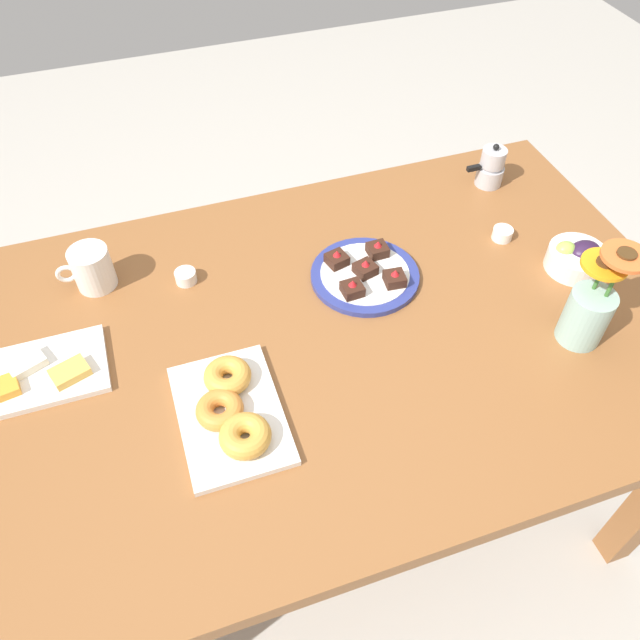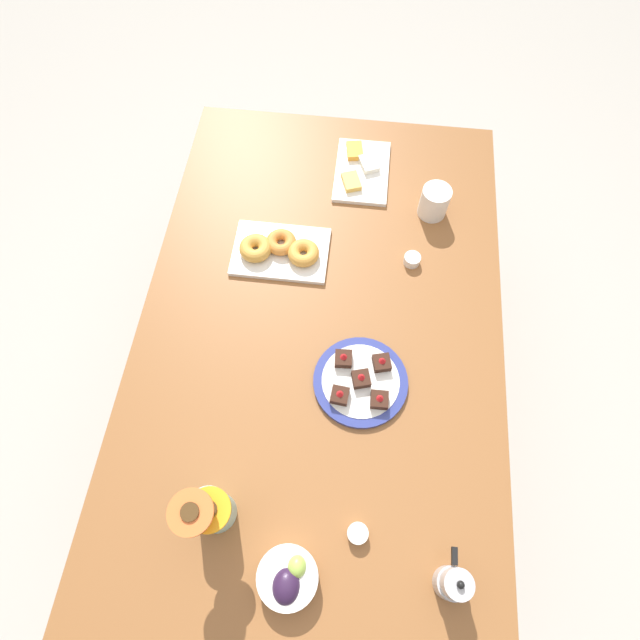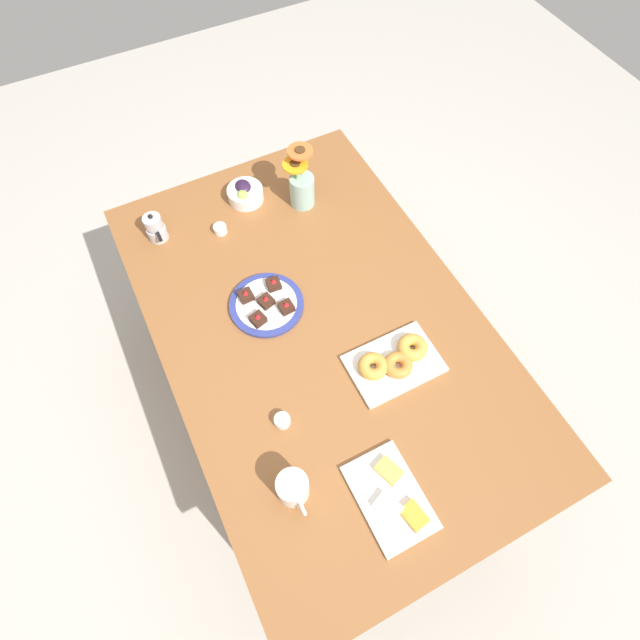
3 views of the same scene
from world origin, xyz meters
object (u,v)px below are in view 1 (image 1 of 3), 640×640
Objects in this scene: dining_table at (320,358)px; jam_cup_honey at (186,276)px; coffee_mug at (92,268)px; dessert_plate at (365,274)px; cheese_platter at (38,374)px; moka_pot at (491,168)px; grape_bowl at (576,257)px; flower_vase at (589,310)px; croissant_platter at (231,411)px; jam_cup_berry at (502,233)px.

jam_cup_honey is (0.24, -0.24, 0.10)m from dining_table.
coffee_mug reaches higher than dessert_plate.
cheese_platter is (0.56, -0.07, 0.10)m from dining_table.
moka_pot is at bearing -149.19° from dining_table.
coffee_mug is 0.47× the size of cheese_platter.
grape_bowl is 0.56× the size of flower_vase.
flower_vase is at bearing 58.75° from grape_bowl.
croissant_platter is at bearing 92.05° from jam_cup_honey.
flower_vase is at bearing 177.04° from croissant_platter.
moka_pot is (-0.59, -0.35, 0.13)m from dining_table.
dining_table is 5.71× the size of croissant_platter.
flower_vase is at bearing 160.26° from dining_table.
flower_vase is at bearing 81.22° from moka_pot.
grape_bowl is 2.78× the size of jam_cup_honey.
jam_cup_berry is at bearing 69.87° from moka_pot.
grape_bowl is 0.54× the size of dessert_plate.
croissant_platter is (0.84, 0.15, -0.01)m from grape_bowl.
flower_vase is (0.01, 0.33, 0.07)m from jam_cup_berry.
croissant_platter is 5.83× the size of jam_cup_berry.
dining_table is 0.54m from jam_cup_berry.
dining_table is 6.15× the size of cheese_platter.
flower_vase is (-0.73, 0.04, 0.06)m from croissant_platter.
jam_cup_berry is (-0.51, -0.14, 0.10)m from dining_table.
moka_pot reaches higher than dessert_plate.
cheese_platter is 1.06× the size of dessert_plate.
flower_vase reaches higher than cheese_platter.
flower_vase reaches higher than grape_bowl.
moka_pot reaches higher than jam_cup_honey.
coffee_mug is at bearing -120.40° from cheese_platter.
coffee_mug is at bearing 3.01° from moka_pot.
croissant_platter is 2.35× the size of moka_pot.
dessert_plate is 2.07× the size of moka_pot.
cheese_platter is at bearing -7.00° from dining_table.
cheese_platter is (0.13, 0.23, -0.04)m from coffee_mug.
moka_pot is (-0.08, -0.53, -0.03)m from flower_vase.
croissant_platter is 1.18× the size of flower_vase.
jam_cup_honey is at bearing -17.26° from dessert_plate.
grape_bowl is 0.49m from dessert_plate.
flower_vase is (-0.51, 0.18, 0.17)m from dining_table.
jam_cup_honey is 0.83m from moka_pot.
flower_vase reaches higher than jam_cup_berry.
jam_cup_honey is 0.76m from jam_cup_berry.
grape_bowl is 1.18m from cheese_platter.
coffee_mug reaches higher than jam_cup_honey.
croissant_platter is at bearing 114.99° from coffee_mug.
jam_cup_honey is 0.20× the size of flower_vase.
dessert_plate is 0.50m from moka_pot.
jam_cup_berry is at bearing 170.74° from coffee_mug.
dining_table is 0.58m from cheese_platter.
moka_pot is (0.03, -0.35, 0.02)m from grape_bowl.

